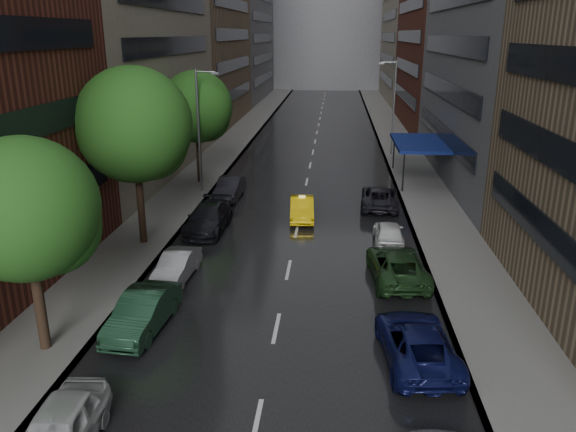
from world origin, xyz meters
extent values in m
cube|color=black|center=(0.00, 50.00, 0.01)|extent=(14.00, 140.00, 0.01)
cube|color=gray|center=(-9.00, 50.00, 0.07)|extent=(4.00, 140.00, 0.15)
cube|color=gray|center=(9.00, 50.00, 0.07)|extent=(4.00, 140.00, 0.15)
cube|color=#937A5B|center=(-15.00, 64.00, 11.00)|extent=(8.00, 28.00, 22.00)
cube|color=slate|center=(15.00, 36.00, 12.00)|extent=(8.00, 28.00, 24.00)
cube|color=gray|center=(15.00, 94.00, 14.00)|extent=(8.00, 32.00, 28.00)
cube|color=slate|center=(0.00, 118.00, 16.00)|extent=(40.00, 14.00, 32.00)
cylinder|color=#382619|center=(-8.60, 7.57, 2.27)|extent=(0.40, 0.40, 4.54)
sphere|color=#1E5116|center=(-8.60, 7.57, 5.67)|extent=(5.19, 5.19, 5.19)
cylinder|color=#382619|center=(-8.60, 19.00, 2.75)|extent=(0.40, 0.40, 5.49)
sphere|color=#1E5116|center=(-8.60, 19.00, 6.87)|extent=(6.28, 6.28, 6.28)
cylinder|color=#382619|center=(-8.60, 32.93, 2.45)|extent=(0.40, 0.40, 4.90)
sphere|color=#1E5116|center=(-8.60, 32.93, 6.12)|extent=(5.60, 5.60, 5.60)
imported|color=yellow|center=(0.18, 24.40, 0.71)|extent=(1.78, 4.39, 1.42)
imported|color=#193825|center=(-5.40, 9.46, 0.79)|extent=(2.06, 4.90, 1.57)
imported|color=#929297|center=(-5.40, 14.51, 0.66)|extent=(1.66, 4.11, 1.33)
imported|color=black|center=(-5.40, 21.65, 0.80)|extent=(2.39, 5.56, 1.60)
imported|color=black|center=(-5.40, 28.80, 0.76)|extent=(1.75, 4.65, 1.52)
imported|color=#0E1243|center=(5.40, 8.07, 0.75)|extent=(2.99, 5.61, 1.50)
imported|color=#1B3819|center=(5.40, 15.26, 0.76)|extent=(2.95, 5.68, 1.53)
imported|color=silver|center=(5.40, 20.11, 0.70)|extent=(1.74, 4.15, 1.40)
imported|color=black|center=(5.40, 27.37, 0.75)|extent=(2.84, 5.57, 1.51)
cylinder|color=gray|center=(-7.80, 30.00, 4.65)|extent=(0.18, 0.18, 9.00)
cube|color=gray|center=(-6.40, 30.00, 8.85)|extent=(0.50, 0.22, 0.16)
cylinder|color=gray|center=(7.80, 45.00, 4.65)|extent=(0.18, 0.18, 9.00)
cube|color=gray|center=(6.40, 45.00, 8.85)|extent=(0.50, 0.22, 0.16)
cube|color=navy|center=(9.00, 35.00, 3.15)|extent=(4.00, 8.00, 0.25)
cylinder|color=black|center=(7.40, 31.20, 1.65)|extent=(0.12, 0.12, 3.00)
cylinder|color=black|center=(7.40, 38.80, 1.65)|extent=(0.12, 0.12, 3.00)
camera|label=1|loc=(2.20, -10.40, 11.56)|focal=35.00mm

